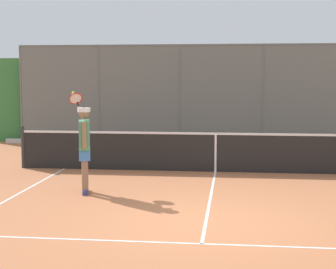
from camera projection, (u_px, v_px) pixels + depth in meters
ground_plane at (206, 223)px, 8.78m from camera, size 60.00×60.00×0.00m
court_line_markings at (201, 248)px, 7.48m from camera, size 7.67×10.70×0.01m
fence_backdrop at (221, 101)px, 19.06m from camera, size 16.92×1.37×3.40m
tennis_net at (216, 152)px, 13.41m from camera, size 9.85×0.09×1.07m
tennis_player at (84, 143)px, 10.94m from camera, size 0.73×1.31×2.01m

